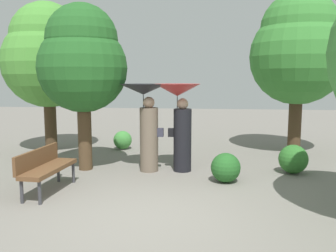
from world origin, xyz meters
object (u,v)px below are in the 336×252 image
park_bench (45,166)px  tree_near_right (298,49)px  person_right (180,112)px  tree_mid_left (48,55)px  person_left (146,113)px  tree_near_left (82,60)px

park_bench → tree_near_right: (5.60, 4.44, 2.50)m
person_right → tree_near_right: (3.18, 2.55, 1.63)m
person_right → park_bench: (-2.42, -1.89, -0.87)m
tree_near_right → tree_mid_left: 7.25m
person_left → tree_near_left: tree_near_left is taller
park_bench → tree_near_left: tree_near_left is taller
person_left → person_right: (0.77, 0.10, 0.01)m
tree_near_right → person_left: bearing=-146.2°
person_right → person_left: bearing=101.4°
person_right → tree_mid_left: (-4.04, 1.90, 1.45)m
person_left → tree_near_left: bearing=95.8°
tree_near_right → tree_mid_left: bearing=-174.8°
person_left → tree_near_left: 1.92m
person_right → tree_near_right: tree_near_right is taller
tree_mid_left → person_left: bearing=-31.4°
person_left → park_bench: person_left is taller
park_bench → tree_near_right: bearing=-48.0°
park_bench → tree_near_left: bearing=-2.0°
park_bench → tree_near_right: tree_near_right is taller
park_bench → tree_near_right: size_ratio=0.33×
tree_near_left → tree_mid_left: (-1.79, 2.03, 0.24)m
tree_near_right → tree_mid_left: (-7.22, -0.65, -0.18)m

